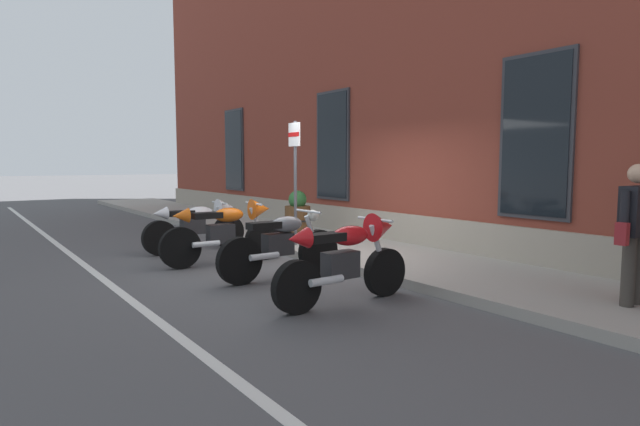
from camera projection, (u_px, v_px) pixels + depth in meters
ground_plane at (313, 263)px, 8.81m from camera, size 140.00×140.00×0.00m
sidewalk at (366, 252)px, 9.49m from camera, size 31.71×2.36×0.14m
lane_stripe at (117, 290)px, 6.97m from camera, size 31.71×0.12×0.01m
brick_pub_facade at (528, 33)px, 11.80m from camera, size 25.71×7.30×9.31m
motorcycle_white_sport at (199, 223)px, 9.98m from camera, size 0.62×2.05×1.00m
motorcycle_orange_sport at (228, 230)px, 8.74m from camera, size 0.62×2.16×1.08m
motorcycle_grey_naked at (282, 246)px, 7.62m from camera, size 0.62×2.03×0.99m
motorcycle_red_sport at (349, 256)px, 6.26m from camera, size 0.62×1.98×1.08m
pedestrian_dark_jacket at (635, 228)px, 5.65m from camera, size 0.21×0.66×1.55m
parking_sign at (295, 165)px, 9.80m from camera, size 0.36×0.07×2.34m
barrel_planter at (298, 215)px, 11.39m from camera, size 0.59×0.59×0.96m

